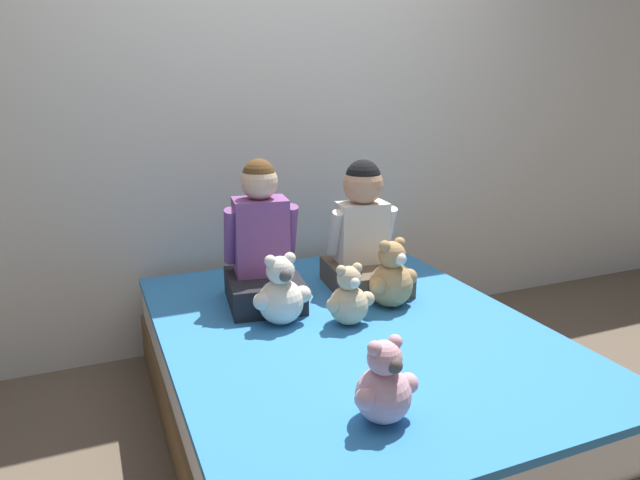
{
  "coord_description": "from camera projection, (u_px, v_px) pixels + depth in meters",
  "views": [
    {
      "loc": [
        -0.93,
        -1.89,
        1.42
      ],
      "look_at": [
        0.0,
        0.33,
        0.73
      ],
      "focal_mm": 32.0,
      "sensor_mm": 36.0,
      "label": 1
    }
  ],
  "objects": [
    {
      "name": "wall_behind_bed",
      "position": [
        269.0,
        112.0,
        2.98
      ],
      "size": [
        8.0,
        0.06,
        2.5
      ],
      "color": "silver",
      "rests_on": "ground_plane"
    },
    {
      "name": "teddy_bear_held_by_right_child",
      "position": [
        391.0,
        278.0,
        2.48
      ],
      "size": [
        0.25,
        0.19,
        0.31
      ],
      "rotation": [
        0.0,
        0.0,
        0.25
      ],
      "color": "tan",
      "rests_on": "bed"
    },
    {
      "name": "ground_plane",
      "position": [
        350.0,
        426.0,
        2.42
      ],
      "size": [
        14.0,
        14.0,
        0.0
      ],
      "primitive_type": "plane",
      "color": "brown"
    },
    {
      "name": "teddy_bear_at_foot_of_bed",
      "position": [
        384.0,
        387.0,
        1.64
      ],
      "size": [
        0.22,
        0.17,
        0.26
      ],
      "rotation": [
        0.0,
        0.0,
        0.18
      ],
      "color": "#DBA3B2",
      "rests_on": "bed"
    },
    {
      "name": "child_on_right",
      "position": [
        364.0,
        236.0,
        2.69
      ],
      "size": [
        0.37,
        0.43,
        0.61
      ],
      "rotation": [
        0.0,
        0.0,
        -0.09
      ],
      "color": "brown",
      "rests_on": "bed"
    },
    {
      "name": "bed",
      "position": [
        351.0,
        378.0,
        2.36
      ],
      "size": [
        1.48,
        1.87,
        0.45
      ],
      "color": "brown",
      "rests_on": "ground_plane"
    },
    {
      "name": "child_on_left",
      "position": [
        262.0,
        247.0,
        2.5
      ],
      "size": [
        0.36,
        0.41,
        0.64
      ],
      "rotation": [
        0.0,
        0.0,
        -0.13
      ],
      "color": "black",
      "rests_on": "bed"
    },
    {
      "name": "teddy_bear_between_children",
      "position": [
        349.0,
        299.0,
        2.3
      ],
      "size": [
        0.21,
        0.16,
        0.26
      ],
      "rotation": [
        0.0,
        0.0,
        0.05
      ],
      "color": "#D1B78E",
      "rests_on": "bed"
    },
    {
      "name": "teddy_bear_held_by_left_child",
      "position": [
        281.0,
        295.0,
        2.3
      ],
      "size": [
        0.25,
        0.19,
        0.3
      ],
      "rotation": [
        0.0,
        0.0,
        0.06
      ],
      "color": "silver",
      "rests_on": "bed"
    }
  ]
}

